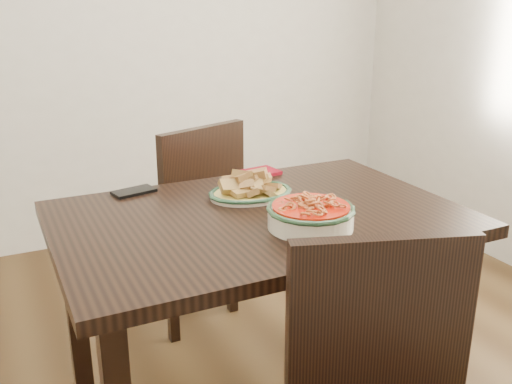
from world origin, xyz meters
name	(u,v)px	position (x,y,z in m)	size (l,w,h in m)	color
wall_back	(114,13)	(0.00, 1.75, 1.30)	(3.50, 0.10, 2.60)	beige
dining_table	(259,243)	(0.00, -0.04, 0.65)	(1.21, 0.80, 0.75)	black
chair_far	(188,214)	(0.02, 0.68, 0.50)	(0.54, 0.54, 0.89)	black
fish_plate	(250,183)	(0.04, 0.11, 0.79)	(0.27, 0.21, 0.11)	beige
noodle_bowl	(311,213)	(0.08, -0.21, 0.79)	(0.25, 0.25, 0.08)	#EDE5C8
smartphone	(134,191)	(-0.29, 0.31, 0.76)	(0.14, 0.07, 0.01)	black
napkin	(260,172)	(0.19, 0.32, 0.76)	(0.13, 0.11, 0.01)	maroon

